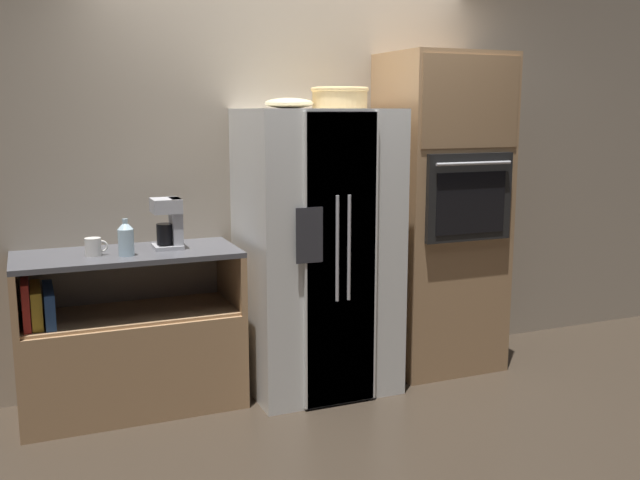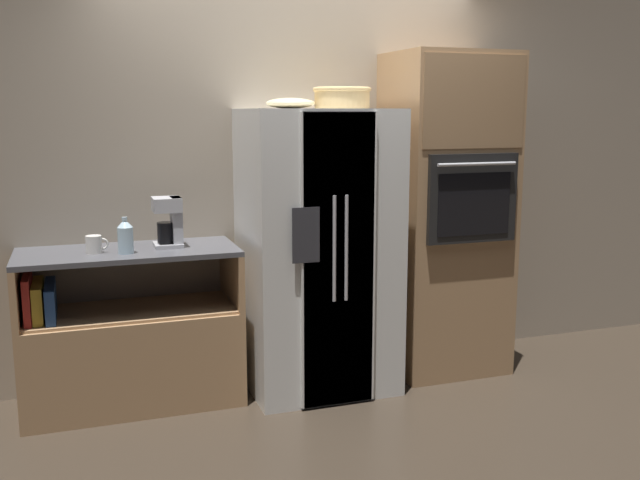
{
  "view_description": "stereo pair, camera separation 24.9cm",
  "coord_description": "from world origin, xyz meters",
  "px_view_note": "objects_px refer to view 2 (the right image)",
  "views": [
    {
      "loc": [
        -1.6,
        -3.92,
        1.72
      ],
      "look_at": [
        0.02,
        -0.02,
        0.95
      ],
      "focal_mm": 40.0,
      "sensor_mm": 36.0,
      "label": 1
    },
    {
      "loc": [
        -1.36,
        -4.01,
        1.72
      ],
      "look_at": [
        0.02,
        -0.02,
        0.95
      ],
      "focal_mm": 40.0,
      "sensor_mm": 36.0,
      "label": 2
    }
  ],
  "objects_px": {
    "wall_oven": "(446,214)",
    "mug": "(94,244)",
    "refrigerator": "(318,251)",
    "bottle_tall": "(125,236)",
    "coffee_maker": "(170,220)",
    "fruit_bowl": "(290,103)",
    "wicker_basket": "(342,97)"
  },
  "relations": [
    {
      "from": "wall_oven",
      "to": "coffee_maker",
      "type": "xyz_separation_m",
      "value": [
        -1.79,
        0.05,
        0.04
      ]
    },
    {
      "from": "wicker_basket",
      "to": "coffee_maker",
      "type": "distance_m",
      "value": 1.28
    },
    {
      "from": "refrigerator",
      "to": "wall_oven",
      "type": "relative_size",
      "value": 0.83
    },
    {
      "from": "wicker_basket",
      "to": "coffee_maker",
      "type": "relative_size",
      "value": 1.22
    },
    {
      "from": "mug",
      "to": "wall_oven",
      "type": "bearing_deg",
      "value": 0.05
    },
    {
      "from": "wall_oven",
      "to": "fruit_bowl",
      "type": "bearing_deg",
      "value": 177.69
    },
    {
      "from": "wicker_basket",
      "to": "coffee_maker",
      "type": "xyz_separation_m",
      "value": [
        -1.06,
        0.03,
        -0.71
      ]
    },
    {
      "from": "bottle_tall",
      "to": "coffee_maker",
      "type": "relative_size",
      "value": 0.71
    },
    {
      "from": "refrigerator",
      "to": "mug",
      "type": "relative_size",
      "value": 13.95
    },
    {
      "from": "fruit_bowl",
      "to": "bottle_tall",
      "type": "xyz_separation_m",
      "value": [
        -1.0,
        -0.11,
        -0.73
      ]
    },
    {
      "from": "bottle_tall",
      "to": "coffee_maker",
      "type": "xyz_separation_m",
      "value": [
        0.27,
        0.12,
        0.06
      ]
    },
    {
      "from": "fruit_bowl",
      "to": "refrigerator",
      "type": "bearing_deg",
      "value": -33.01
    },
    {
      "from": "refrigerator",
      "to": "fruit_bowl",
      "type": "xyz_separation_m",
      "value": [
        -0.14,
        0.09,
        0.9
      ]
    },
    {
      "from": "fruit_bowl",
      "to": "bottle_tall",
      "type": "bearing_deg",
      "value": -173.78
    },
    {
      "from": "wall_oven",
      "to": "coffee_maker",
      "type": "relative_size",
      "value": 7.12
    },
    {
      "from": "wicker_basket",
      "to": "bottle_tall",
      "type": "relative_size",
      "value": 1.73
    },
    {
      "from": "refrigerator",
      "to": "coffee_maker",
      "type": "relative_size",
      "value": 5.91
    },
    {
      "from": "refrigerator",
      "to": "fruit_bowl",
      "type": "distance_m",
      "value": 0.91
    },
    {
      "from": "wicker_basket",
      "to": "mug",
      "type": "xyz_separation_m",
      "value": [
        -1.5,
        -0.03,
        -0.82
      ]
    },
    {
      "from": "bottle_tall",
      "to": "coffee_maker",
      "type": "height_order",
      "value": "coffee_maker"
    },
    {
      "from": "bottle_tall",
      "to": "mug",
      "type": "height_order",
      "value": "bottle_tall"
    },
    {
      "from": "wall_oven",
      "to": "mug",
      "type": "distance_m",
      "value": 2.22
    },
    {
      "from": "wicker_basket",
      "to": "fruit_bowl",
      "type": "xyz_separation_m",
      "value": [
        -0.33,
        0.01,
        -0.04
      ]
    },
    {
      "from": "coffee_maker",
      "to": "fruit_bowl",
      "type": "bearing_deg",
      "value": -0.93
    },
    {
      "from": "refrigerator",
      "to": "bottle_tall",
      "type": "relative_size",
      "value": 8.39
    },
    {
      "from": "refrigerator",
      "to": "fruit_bowl",
      "type": "height_order",
      "value": "fruit_bowl"
    },
    {
      "from": "fruit_bowl",
      "to": "mug",
      "type": "height_order",
      "value": "fruit_bowl"
    },
    {
      "from": "refrigerator",
      "to": "bottle_tall",
      "type": "height_order",
      "value": "refrigerator"
    },
    {
      "from": "wall_oven",
      "to": "coffee_maker",
      "type": "bearing_deg",
      "value": 178.25
    },
    {
      "from": "refrigerator",
      "to": "mug",
      "type": "bearing_deg",
      "value": 177.87
    },
    {
      "from": "wall_oven",
      "to": "fruit_bowl",
      "type": "height_order",
      "value": "wall_oven"
    },
    {
      "from": "wall_oven",
      "to": "refrigerator",
      "type": "bearing_deg",
      "value": -176.82
    }
  ]
}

